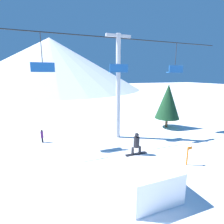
# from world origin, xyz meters

# --- Properties ---
(ground_plane) EXTENTS (220.00, 220.00, 0.00)m
(ground_plane) POSITION_xyz_m (0.00, 0.00, 0.00)
(ground_plane) COLOR white
(mountain_ridge) EXTENTS (75.20, 75.20, 21.14)m
(mountain_ridge) POSITION_xyz_m (0.00, 74.33, 10.57)
(mountain_ridge) COLOR silver
(mountain_ridge) RESTS_ON ground_plane
(snow_ramp) EXTENTS (2.67, 3.25, 1.63)m
(snow_ramp) POSITION_xyz_m (1.18, 0.79, 0.81)
(snow_ramp) COLOR white
(snow_ramp) RESTS_ON ground_plane
(snowboarder) EXTENTS (1.34, 0.34, 1.29)m
(snowboarder) POSITION_xyz_m (1.30, 1.85, 2.28)
(snowboarder) COLOR black
(snowboarder) RESTS_ON snow_ramp
(chairlift) EXTENTS (23.04, 0.44, 9.75)m
(chairlift) POSITION_xyz_m (3.16, 8.92, 5.76)
(chairlift) COLOR #B2B2B7
(chairlift) RESTS_ON ground_plane
(pine_tree_near) EXTENTS (2.81, 2.81, 5.11)m
(pine_tree_near) POSITION_xyz_m (9.86, 9.91, 3.11)
(pine_tree_near) COLOR #4C3823
(pine_tree_near) RESTS_ON ground_plane
(trail_marker) EXTENTS (0.41, 0.10, 1.34)m
(trail_marker) POSITION_xyz_m (5.48, 2.10, 0.72)
(trail_marker) COLOR orange
(trail_marker) RESTS_ON ground_plane
(distant_skier) EXTENTS (0.24, 0.24, 1.23)m
(distant_skier) POSITION_xyz_m (-3.90, 10.12, 0.67)
(distant_skier) COLOR black
(distant_skier) RESTS_ON ground_plane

